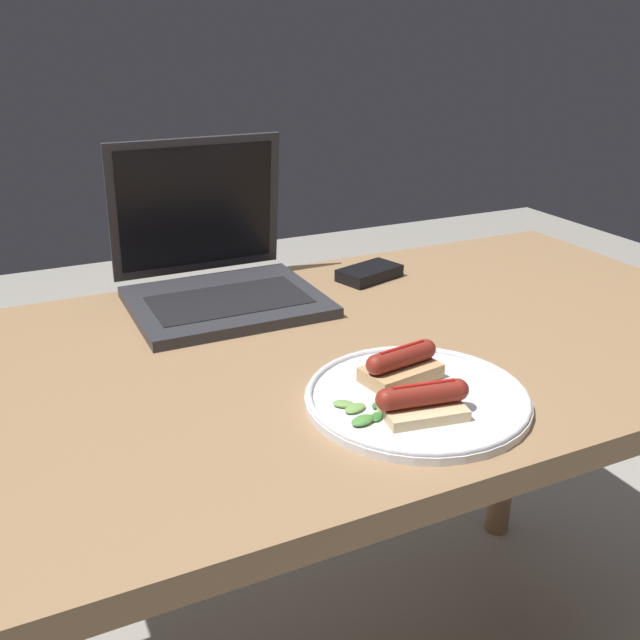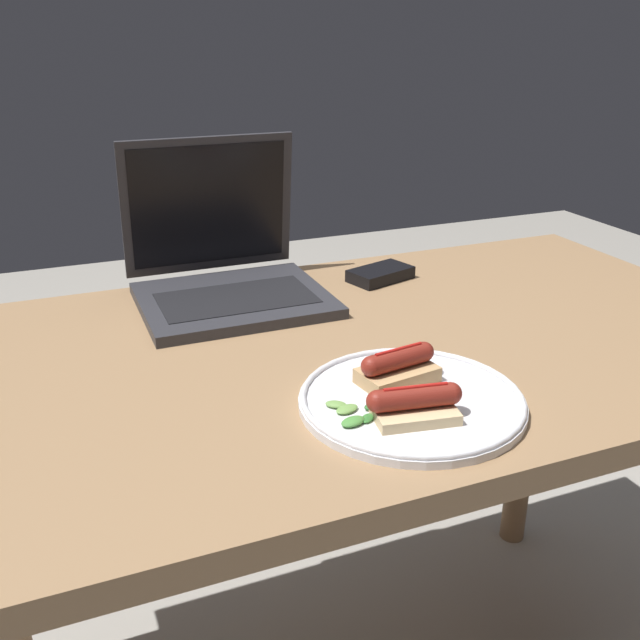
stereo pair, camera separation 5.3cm
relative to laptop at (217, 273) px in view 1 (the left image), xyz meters
The scene contains 7 objects.
desk 0.32m from the laptop, 62.54° to the right, with size 1.32×0.74×0.76m.
laptop is the anchor object (origin of this frame).
plate 0.47m from the laptop, 76.49° to the right, with size 0.28×0.28×0.02m.
sausage_toast_left 0.43m from the laptop, 74.60° to the right, with size 0.11×0.07×0.05m.
sausage_toast_middle 0.51m from the laptop, 79.88° to the right, with size 0.12×0.08×0.04m.
salad_pile 0.47m from the laptop, 86.69° to the right, with size 0.07×0.07×0.01m.
external_drive 0.29m from the laptop, ahead, with size 0.13×0.10×0.02m.
Camera 1 is at (-0.47, -0.86, 1.19)m, focal length 40.00 mm.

